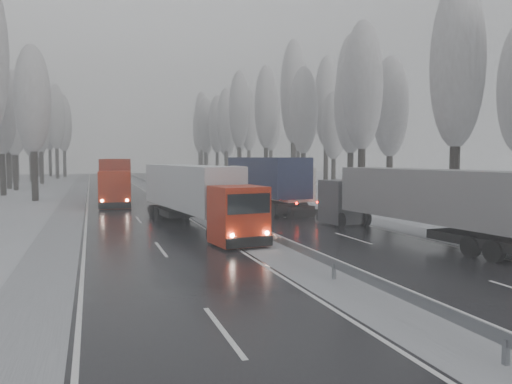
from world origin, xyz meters
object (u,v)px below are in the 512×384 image
truck_red_white (195,192)px  truck_blue_box (260,179)px  truck_grey_tarp (414,199)px  box_truck_distant (160,172)px  truck_red_red (117,177)px  truck_cream_box (262,184)px

truck_red_white → truck_blue_box: bearing=46.1°
truck_grey_tarp → truck_blue_box: size_ratio=0.87×
box_truck_distant → truck_red_white: truck_red_white is taller
truck_blue_box → truck_red_red: (-11.77, 9.48, -0.09)m
truck_blue_box → truck_cream_box: bearing=-99.1°
truck_red_white → box_truck_distant: bearing=76.8°
box_truck_distant → truck_red_white: bearing=-91.9°
truck_blue_box → box_truck_distant: 57.56m
truck_blue_box → box_truck_distant: truck_blue_box is taller
truck_grey_tarp → truck_cream_box: truck_grey_tarp is taller
truck_blue_box → box_truck_distant: size_ratio=2.06×
box_truck_distant → truck_blue_box: bearing=-85.0°
truck_blue_box → truck_red_red: truck_blue_box is taller
truck_red_red → truck_cream_box: bearing=-38.0°
truck_blue_box → truck_red_red: size_ratio=1.03×
truck_grey_tarp → truck_red_red: (-14.22, 28.05, 0.27)m
truck_blue_box → truck_red_white: bearing=-125.6°
truck_cream_box → box_truck_distant: bearing=85.5°
truck_blue_box → truck_cream_box: size_ratio=1.20×
box_truck_distant → truck_red_red: (-10.40, -48.05, 0.94)m
truck_grey_tarp → box_truck_distant: size_ratio=1.79×
truck_blue_box → box_truck_distant: (-1.37, 57.53, -1.02)m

